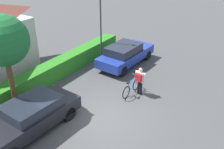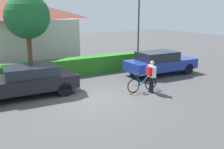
{
  "view_description": "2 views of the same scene",
  "coord_description": "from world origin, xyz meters",
  "views": [
    {
      "loc": [
        -7.84,
        -5.79,
        7.4
      ],
      "look_at": [
        1.79,
        0.6,
        1.31
      ],
      "focal_mm": 41.41,
      "sensor_mm": 36.0,
      "label": 1
    },
    {
      "loc": [
        -4.83,
        -9.65,
        3.88
      ],
      "look_at": [
        1.36,
        0.73,
        0.81
      ],
      "focal_mm": 41.39,
      "sensor_mm": 36.0,
      "label": 2
    }
  ],
  "objects": [
    {
      "name": "hedge_row",
      "position": [
        0.0,
        4.58,
        0.51
      ],
      "size": [
        15.23,
        0.9,
        1.02
      ],
      "primitive_type": "cube",
      "color": "#29741E",
      "rests_on": "ground"
    },
    {
      "name": "tree_kerbside",
      "position": [
        -1.71,
        3.89,
        3.51
      ],
      "size": [
        2.27,
        2.27,
        4.68
      ],
      "color": "brown",
      "rests_on": "ground"
    },
    {
      "name": "street_lamp",
      "position": [
        5.0,
        3.59,
        3.0
      ],
      "size": [
        0.28,
        0.28,
        4.71
      ],
      "color": "#38383D",
      "rests_on": "ground"
    },
    {
      "name": "parked_car_near",
      "position": [
        -2.38,
        2.03,
        0.75
      ],
      "size": [
        4.6,
        2.04,
        1.39
      ],
      "color": "black",
      "rests_on": "ground"
    },
    {
      "name": "bicycle",
      "position": [
        2.57,
        -0.11,
        0.38
      ],
      "size": [
        1.71,
        0.5,
        0.94
      ],
      "color": "black",
      "rests_on": "ground"
    },
    {
      "name": "person_rider",
      "position": [
        2.78,
        -0.48,
        0.93
      ],
      "size": [
        0.39,
        0.63,
        1.55
      ],
      "color": "black",
      "rests_on": "ground"
    },
    {
      "name": "parked_car_far",
      "position": [
        5.51,
        2.03,
        0.76
      ],
      "size": [
        4.48,
        1.95,
        1.43
      ],
      "color": "navy",
      "rests_on": "ground"
    },
    {
      "name": "house_distant",
      "position": [
        -1.46,
        8.8,
        2.37
      ],
      "size": [
        7.82,
        4.8,
        4.65
      ],
      "color": "beige",
      "rests_on": "ground"
    },
    {
      "name": "ground_plane",
      "position": [
        0.0,
        0.0,
        0.0
      ],
      "size": [
        60.0,
        60.0,
        0.0
      ],
      "primitive_type": "plane",
      "color": "#434343"
    }
  ]
}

